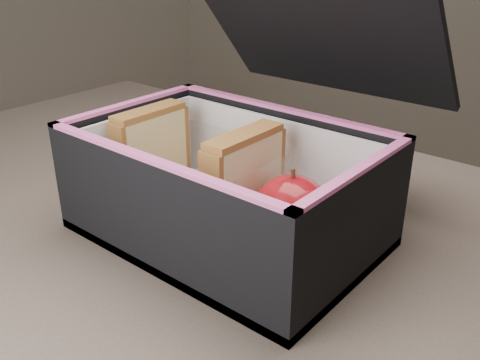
# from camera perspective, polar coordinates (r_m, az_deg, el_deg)

# --- Properties ---
(kitchen_table) EXTENTS (1.20, 0.80, 0.75)m
(kitchen_table) POSITION_cam_1_polar(r_m,az_deg,el_deg) (0.61, -4.28, -14.15)
(kitchen_table) COLOR brown
(kitchen_table) RESTS_ON ground
(lunch_bag) EXTENTS (0.30, 0.33, 0.27)m
(lunch_bag) POSITION_cam_1_polar(r_m,az_deg,el_deg) (0.55, -1.08, 0.24)
(lunch_bag) COLOR black
(lunch_bag) RESTS_ON kitchen_table
(plastic_tub) EXTENTS (0.18, 0.13, 0.07)m
(plastic_tub) POSITION_cam_1_polar(r_m,az_deg,el_deg) (0.58, -4.81, 0.02)
(plastic_tub) COLOR white
(plastic_tub) RESTS_ON lunch_bag
(sandwich_left) EXTENTS (0.03, 0.09, 0.10)m
(sandwich_left) POSITION_cam_1_polar(r_m,az_deg,el_deg) (0.62, -9.41, 3.06)
(sandwich_left) COLOR #CEB97F
(sandwich_left) RESTS_ON plastic_tub
(sandwich_right) EXTENTS (0.03, 0.09, 0.10)m
(sandwich_right) POSITION_cam_1_polar(r_m,az_deg,el_deg) (0.53, 0.44, -0.23)
(sandwich_right) COLOR #CEB97F
(sandwich_right) RESTS_ON plastic_tub
(carrot_sticks) EXTENTS (0.05, 0.15, 0.03)m
(carrot_sticks) POSITION_cam_1_polar(r_m,az_deg,el_deg) (0.59, -4.32, -1.40)
(carrot_sticks) COLOR orange
(carrot_sticks) RESTS_ON plastic_tub
(paper_napkin) EXTENTS (0.10, 0.10, 0.01)m
(paper_napkin) POSITION_cam_1_polar(r_m,az_deg,el_deg) (0.53, 5.32, -6.86)
(paper_napkin) COLOR white
(paper_napkin) RESTS_ON lunch_bag
(red_apple) EXTENTS (0.08, 0.08, 0.08)m
(red_apple) POSITION_cam_1_polar(r_m,az_deg,el_deg) (0.51, 5.49, -3.28)
(red_apple) COLOR maroon
(red_apple) RESTS_ON paper_napkin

